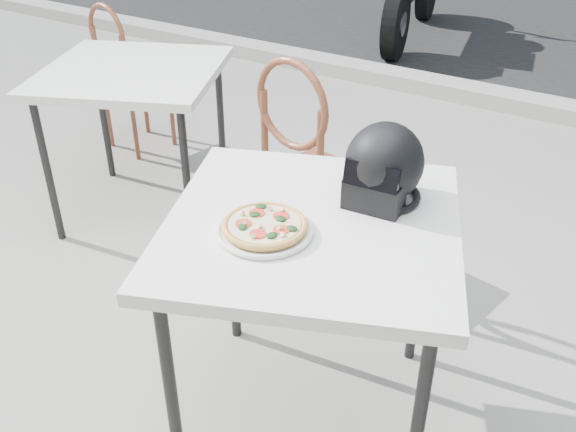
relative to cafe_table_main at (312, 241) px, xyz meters
The scene contains 9 objects.
ground 1.00m from the cafe_table_main, 143.72° to the left, with size 80.00×80.00×0.00m, color gray.
curb 3.49m from the cafe_table_main, 98.68° to the left, with size 30.00×0.25×0.12m, color #A6A49B.
cafe_table_main is the anchor object (origin of this frame).
plate 0.18m from the cafe_table_main, 121.61° to the right, with size 0.34×0.34×0.02m.
pizza 0.19m from the cafe_table_main, 121.61° to the right, with size 0.31×0.31×0.03m.
helmet 0.32m from the cafe_table_main, 62.18° to the left, with size 0.27×0.28×0.26m.
cafe_chair_main 0.94m from the cafe_table_main, 121.49° to the left, with size 0.49×0.49×1.08m.
cafe_table_side 1.71m from the cafe_table_main, 152.43° to the left, with size 1.14×1.14×0.82m.
cafe_chair_side 2.53m from the cafe_table_main, 148.03° to the left, with size 0.44×0.44×0.97m.
Camera 1 is at (1.33, -1.82, 1.88)m, focal length 40.00 mm.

